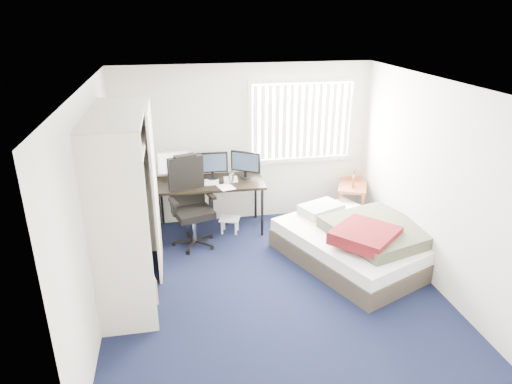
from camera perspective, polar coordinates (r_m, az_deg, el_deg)
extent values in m
plane|color=black|center=(5.87, 2.09, -11.62)|extent=(4.20, 4.20, 0.00)
plane|color=silver|center=(7.24, -1.41, 5.93)|extent=(4.00, 0.00, 4.00)
plane|color=silver|center=(3.51, 10.07, -13.06)|extent=(4.00, 0.00, 4.00)
plane|color=silver|center=(5.24, -19.58, -1.75)|extent=(0.00, 4.20, 4.20)
plane|color=silver|center=(6.03, 21.15, 1.10)|extent=(0.00, 4.20, 4.20)
plane|color=white|center=(4.95, 2.50, 13.28)|extent=(4.20, 4.20, 0.00)
cube|color=white|center=(7.32, 5.64, 8.86)|extent=(1.60, 0.02, 1.20)
cube|color=beige|center=(7.18, 5.89, 13.71)|extent=(1.72, 0.06, 0.06)
cube|color=beige|center=(7.46, 5.52, 4.09)|extent=(1.72, 0.06, 0.06)
cube|color=white|center=(7.27, 5.77, 8.75)|extent=(1.60, 0.04, 1.16)
cube|color=beige|center=(4.72, -16.71, -6.06)|extent=(0.60, 0.04, 2.20)
cube|color=beige|center=(6.37, -15.33, 1.45)|extent=(0.60, 0.04, 2.20)
cube|color=beige|center=(5.21, -17.17, 9.42)|extent=(0.60, 1.80, 0.04)
cube|color=beige|center=(5.30, -16.71, 5.41)|extent=(0.56, 1.74, 0.03)
cylinder|color=silver|center=(5.33, -16.58, 4.18)|extent=(0.03, 1.72, 0.03)
cube|color=#26262B|center=(5.38, -16.15, -0.70)|extent=(0.38, 1.10, 0.90)
cube|color=beige|center=(5.92, -12.53, 0.18)|extent=(0.03, 0.90, 2.20)
cube|color=white|center=(4.83, -17.35, 5.46)|extent=(0.38, 0.30, 0.24)
cube|color=gray|center=(5.31, -16.81, 6.85)|extent=(0.34, 0.28, 0.22)
cube|color=black|center=(6.96, -5.81, 1.16)|extent=(1.66, 0.81, 0.04)
cylinder|color=black|center=(6.83, -11.87, -3.33)|extent=(0.04, 0.04, 0.77)
cylinder|color=black|center=(7.42, -11.69, -1.23)|extent=(0.04, 0.04, 0.77)
cylinder|color=black|center=(6.90, 0.78, -2.56)|extent=(0.04, 0.04, 0.77)
cylinder|color=black|center=(7.48, -0.05, -0.54)|extent=(0.04, 0.04, 0.77)
cube|color=white|center=(6.98, -10.26, 3.58)|extent=(0.50, 0.04, 0.36)
cube|color=white|center=(6.98, -10.26, 3.58)|extent=(0.45, 0.02, 0.31)
cube|color=black|center=(7.00, -5.52, 3.70)|extent=(0.48, 0.04, 0.32)
cube|color=#1E2838|center=(7.00, -5.52, 3.70)|extent=(0.43, 0.02, 0.27)
cube|color=black|center=(7.00, -1.30, 3.81)|extent=(0.48, 0.04, 0.32)
cube|color=#1E2838|center=(7.00, -1.30, 3.81)|extent=(0.43, 0.02, 0.27)
cube|color=white|center=(6.85, -7.12, 0.98)|extent=(0.40, 0.15, 0.02)
cube|color=black|center=(6.86, -4.40, 1.17)|extent=(0.06, 0.10, 0.02)
cylinder|color=silver|center=(6.90, -3.10, 1.93)|extent=(0.08, 0.08, 0.16)
cube|color=white|center=(6.96, -5.81, 1.33)|extent=(0.31, 0.29, 0.00)
cube|color=black|center=(6.84, -7.66, -6.00)|extent=(0.77, 0.77, 0.12)
cylinder|color=silver|center=(6.74, -7.75, -4.38)|extent=(0.06, 0.06, 0.41)
cube|color=black|center=(6.64, -7.85, -2.55)|extent=(0.64, 0.64, 0.10)
cube|color=black|center=(6.69, -8.72, 1.42)|extent=(0.52, 0.24, 0.72)
cube|color=black|center=(6.59, -8.87, 3.93)|extent=(0.33, 0.21, 0.16)
cube|color=black|center=(6.48, -10.26, -1.25)|extent=(0.15, 0.30, 0.04)
cube|color=black|center=(6.64, -5.69, -0.41)|extent=(0.15, 0.30, 0.04)
cube|color=white|center=(7.07, -3.31, -3.36)|extent=(0.35, 0.32, 0.03)
cylinder|color=white|center=(7.07, -4.27, -4.44)|extent=(0.04, 0.04, 0.22)
cylinder|color=white|center=(7.21, -4.03, -3.89)|extent=(0.04, 0.04, 0.22)
cylinder|color=white|center=(7.04, -2.54, -4.55)|extent=(0.04, 0.04, 0.22)
cylinder|color=white|center=(7.17, -2.33, -4.00)|extent=(0.04, 0.04, 0.22)
cube|color=brown|center=(7.65, 12.05, 1.03)|extent=(0.76, 0.97, 0.04)
cube|color=brown|center=(7.40, 10.34, -2.06)|extent=(0.05, 0.05, 0.56)
cube|color=brown|center=(8.13, 10.79, 0.13)|extent=(0.05, 0.05, 0.56)
cube|color=brown|center=(7.39, 13.08, -2.32)|extent=(0.05, 0.05, 0.56)
cube|color=brown|center=(8.12, 13.29, -0.10)|extent=(0.05, 0.05, 0.56)
cube|color=brown|center=(7.43, 12.04, 1.30)|extent=(0.08, 0.14, 0.18)
cube|color=brown|center=(7.73, 12.17, 2.12)|extent=(0.08, 0.14, 0.18)
cube|color=#3A3229|center=(6.51, 12.13, -7.19)|extent=(2.15, 2.41, 0.26)
cube|color=white|center=(6.41, 12.28, -5.56)|extent=(2.10, 2.36, 0.18)
cube|color=#A7AFA2|center=(6.80, 8.13, -2.13)|extent=(0.71, 0.60, 0.14)
cube|color=#383B2C|center=(6.30, 14.97, -4.74)|extent=(1.43, 1.50, 0.18)
cube|color=#4E0D13|center=(5.96, 13.49, -5.30)|extent=(1.03, 1.02, 0.16)
cube|color=tan|center=(5.68, -14.66, -11.78)|extent=(0.49, 0.41, 0.32)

